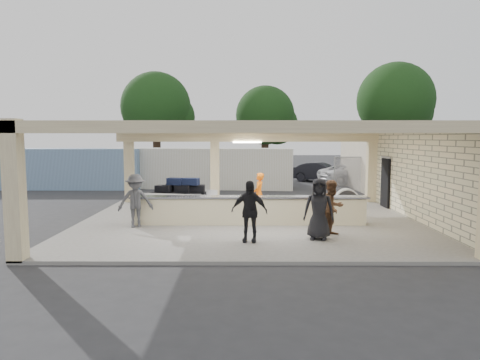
{
  "coord_description": "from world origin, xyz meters",
  "views": [
    {
      "loc": [
        -0.27,
        -15.11,
        3.1
      ],
      "look_at": [
        -0.32,
        1.0,
        1.49
      ],
      "focal_mm": 32.0,
      "sensor_mm": 36.0,
      "label": 1
    }
  ],
  "objects_px": {
    "baggage_counter": "(249,210)",
    "car_white_a": "(355,174)",
    "passenger_b": "(249,211)",
    "passenger_d": "(319,209)",
    "passenger_c": "(136,201)",
    "container_blue": "(65,169)",
    "baggage_handler": "(259,194)",
    "car_dark": "(321,172)",
    "container_white": "(201,168)",
    "passenger_a": "(332,208)",
    "car_white_b": "(443,172)",
    "luggage_cart": "(180,196)",
    "drum_fan": "(347,201)"
  },
  "relations": [
    {
      "from": "passenger_b",
      "to": "passenger_d",
      "type": "bearing_deg",
      "value": 17.41
    },
    {
      "from": "car_white_b",
      "to": "car_dark",
      "type": "height_order",
      "value": "car_white_b"
    },
    {
      "from": "baggage_handler",
      "to": "passenger_d",
      "type": "xyz_separation_m",
      "value": [
        1.6,
        -4.01,
        0.09
      ]
    },
    {
      "from": "baggage_counter",
      "to": "passenger_b",
      "type": "height_order",
      "value": "passenger_b"
    },
    {
      "from": "baggage_counter",
      "to": "car_dark",
      "type": "xyz_separation_m",
      "value": [
        5.3,
        15.22,
        0.09
      ]
    },
    {
      "from": "baggage_counter",
      "to": "car_white_a",
      "type": "bearing_deg",
      "value": 62.12
    },
    {
      "from": "container_white",
      "to": "car_white_b",
      "type": "bearing_deg",
      "value": 17.27
    },
    {
      "from": "car_dark",
      "to": "container_white",
      "type": "height_order",
      "value": "container_white"
    },
    {
      "from": "passenger_b",
      "to": "car_white_b",
      "type": "height_order",
      "value": "passenger_b"
    },
    {
      "from": "baggage_handler",
      "to": "car_white_a",
      "type": "relative_size",
      "value": 0.35
    },
    {
      "from": "car_white_b",
      "to": "container_white",
      "type": "bearing_deg",
      "value": 116.43
    },
    {
      "from": "container_white",
      "to": "baggage_handler",
      "type": "bearing_deg",
      "value": -66.08
    },
    {
      "from": "baggage_counter",
      "to": "car_white_a",
      "type": "height_order",
      "value": "car_white_a"
    },
    {
      "from": "passenger_c",
      "to": "passenger_d",
      "type": "relative_size",
      "value": 0.98
    },
    {
      "from": "container_blue",
      "to": "passenger_c",
      "type": "bearing_deg",
      "value": -58.25
    },
    {
      "from": "baggage_handler",
      "to": "passenger_a",
      "type": "distance_m",
      "value": 4.08
    },
    {
      "from": "passenger_b",
      "to": "car_white_a",
      "type": "relative_size",
      "value": 0.38
    },
    {
      "from": "luggage_cart",
      "to": "car_white_b",
      "type": "relative_size",
      "value": 0.65
    },
    {
      "from": "baggage_handler",
      "to": "passenger_b",
      "type": "bearing_deg",
      "value": 10.73
    },
    {
      "from": "passenger_c",
      "to": "container_blue",
      "type": "height_order",
      "value": "container_blue"
    },
    {
      "from": "passenger_a",
      "to": "passenger_c",
      "type": "bearing_deg",
      "value": 138.67
    },
    {
      "from": "drum_fan",
      "to": "container_blue",
      "type": "bearing_deg",
      "value": 150.47
    },
    {
      "from": "luggage_cart",
      "to": "passenger_b",
      "type": "height_order",
      "value": "passenger_b"
    },
    {
      "from": "baggage_handler",
      "to": "passenger_c",
      "type": "relative_size",
      "value": 0.92
    },
    {
      "from": "passenger_a",
      "to": "passenger_c",
      "type": "relative_size",
      "value": 0.96
    },
    {
      "from": "passenger_b",
      "to": "container_white",
      "type": "height_order",
      "value": "container_white"
    },
    {
      "from": "car_dark",
      "to": "container_blue",
      "type": "distance_m",
      "value": 16.79
    },
    {
      "from": "baggage_counter",
      "to": "passenger_b",
      "type": "xyz_separation_m",
      "value": [
        -0.04,
        -2.5,
        0.4
      ]
    },
    {
      "from": "baggage_counter",
      "to": "car_dark",
      "type": "height_order",
      "value": "car_dark"
    },
    {
      "from": "passenger_c",
      "to": "car_dark",
      "type": "height_order",
      "value": "passenger_c"
    },
    {
      "from": "baggage_handler",
      "to": "container_blue",
      "type": "height_order",
      "value": "container_blue"
    },
    {
      "from": "passenger_d",
      "to": "car_dark",
      "type": "relative_size",
      "value": 0.45
    },
    {
      "from": "car_white_a",
      "to": "container_blue",
      "type": "height_order",
      "value": "container_blue"
    },
    {
      "from": "passenger_d",
      "to": "drum_fan",
      "type": "bearing_deg",
      "value": 78.4
    },
    {
      "from": "car_white_a",
      "to": "car_dark",
      "type": "bearing_deg",
      "value": 36.26
    },
    {
      "from": "passenger_b",
      "to": "drum_fan",
      "type": "bearing_deg",
      "value": 56.78
    },
    {
      "from": "passenger_a",
      "to": "car_dark",
      "type": "xyz_separation_m",
      "value": [
        2.78,
        16.91,
        -0.28
      ]
    },
    {
      "from": "baggage_handler",
      "to": "car_white_a",
      "type": "xyz_separation_m",
      "value": [
        6.89,
        11.99,
        -0.25
      ]
    },
    {
      "from": "luggage_cart",
      "to": "passenger_a",
      "type": "relative_size",
      "value": 1.62
    },
    {
      "from": "luggage_cart",
      "to": "car_dark",
      "type": "height_order",
      "value": "luggage_cart"
    },
    {
      "from": "passenger_c",
      "to": "container_white",
      "type": "bearing_deg",
      "value": 68.37
    },
    {
      "from": "passenger_c",
      "to": "car_white_a",
      "type": "height_order",
      "value": "passenger_c"
    },
    {
      "from": "passenger_c",
      "to": "container_blue",
      "type": "xyz_separation_m",
      "value": [
        -7.2,
        11.77,
        0.22
      ]
    },
    {
      "from": "car_dark",
      "to": "car_white_a",
      "type": "bearing_deg",
      "value": -96.17
    },
    {
      "from": "baggage_counter",
      "to": "passenger_c",
      "type": "bearing_deg",
      "value": -172.51
    },
    {
      "from": "baggage_handler",
      "to": "container_white",
      "type": "height_order",
      "value": "container_white"
    },
    {
      "from": "passenger_b",
      "to": "container_white",
      "type": "xyz_separation_m",
      "value": [
        -2.73,
        14.11,
        0.23
      ]
    },
    {
      "from": "passenger_a",
      "to": "car_dark",
      "type": "relative_size",
      "value": 0.42
    },
    {
      "from": "passenger_b",
      "to": "car_white_b",
      "type": "relative_size",
      "value": 0.41
    },
    {
      "from": "container_blue",
      "to": "passenger_b",
      "type": "bearing_deg",
      "value": -51.18
    }
  ]
}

